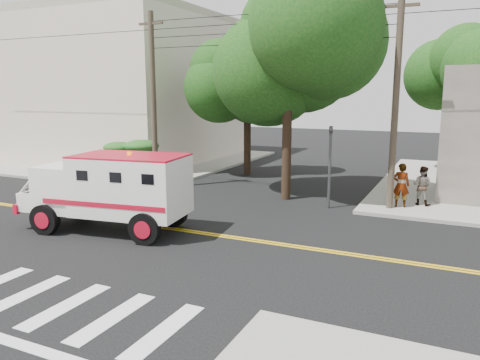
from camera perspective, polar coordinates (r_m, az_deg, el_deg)
The scene contains 14 objects.
ground at distance 17.38m, azimuth -6.42°, elevation -6.19°, with size 100.00×100.00×0.00m, color black.
sidewalk_nw at distance 35.84m, azimuth -13.60°, elevation 2.41°, with size 17.00×17.00×0.15m, color gray.
building_left at distance 37.93m, azimuth -14.91°, elevation 10.48°, with size 16.00×14.00×10.00m, color beige.
utility_pole_left at distance 24.75m, azimuth -10.50°, elevation 9.27°, with size 0.28×0.28×9.00m, color #382D23.
utility_pole_right at distance 20.50m, azimuth 18.42°, elevation 8.67°, with size 0.28×0.28×9.00m, color #382D23.
tree_main at distance 21.58m, azimuth 6.82°, elevation 16.38°, with size 6.08×5.70×9.85m.
tree_left at distance 28.36m, azimuth 1.34°, elevation 12.07°, with size 4.48×4.20×7.70m.
tree_right at distance 29.94m, azimuth 25.83°, elevation 11.66°, with size 4.80×4.50×8.20m.
traffic_signal at distance 20.55m, azimuth 10.91°, elevation 2.65°, with size 0.15×0.18×3.60m.
accessibility_sign at distance 25.50m, azimuth -11.14°, elevation 2.21°, with size 0.45×0.10×2.02m.
palm_planter at distance 26.56m, azimuth -12.74°, elevation 3.09°, with size 3.52×2.63×2.36m.
armored_truck at distance 17.58m, azimuth -15.42°, elevation -0.89°, with size 6.49×3.24×2.84m.
pedestrian_a at distance 21.18m, azimuth 19.04°, elevation -0.59°, with size 0.70×0.46×1.91m, color gray.
pedestrian_b at distance 21.89m, azimuth 21.31°, elevation -0.64°, with size 0.83×0.65×1.72m, color gray.
Camera 1 is at (8.77, -14.15, 5.01)m, focal length 35.00 mm.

